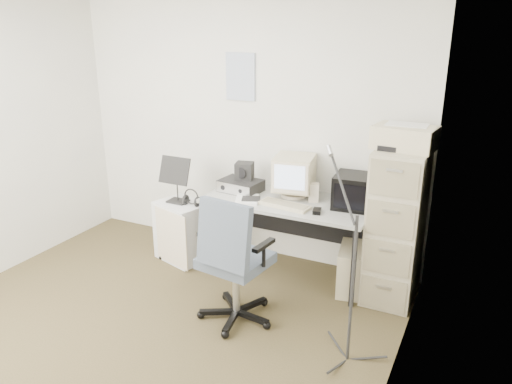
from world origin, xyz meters
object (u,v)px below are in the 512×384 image
at_px(desk, 288,237).
at_px(office_chair, 236,258).
at_px(filing_cabinet, 396,225).
at_px(side_cart, 183,231).

relative_size(desk, office_chair, 1.42).
distance_m(filing_cabinet, desk, 0.99).
bearing_deg(side_cart, office_chair, -19.11).
relative_size(filing_cabinet, side_cart, 2.22).
xyz_separation_m(desk, side_cart, (-1.05, -0.15, -0.07)).
bearing_deg(desk, side_cart, -171.72).
bearing_deg(filing_cabinet, side_cart, -174.78).
distance_m(filing_cabinet, office_chair, 1.37).
bearing_deg(office_chair, desk, 92.53).
xyz_separation_m(filing_cabinet, side_cart, (-2.00, -0.18, -0.36)).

